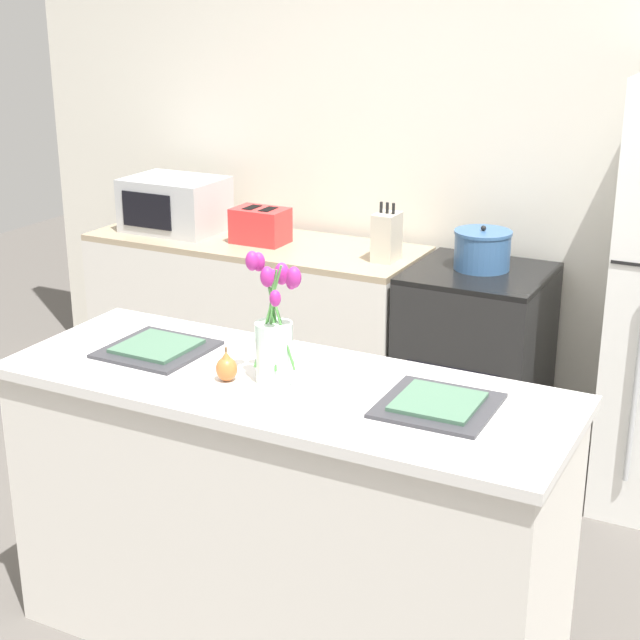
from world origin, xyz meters
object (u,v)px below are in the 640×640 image
at_px(microwave, 175,204).
at_px(knife_block, 387,237).
at_px(stove_range, 474,366).
at_px(flower_vase, 274,335).
at_px(plate_setting_right, 438,404).
at_px(pear_figurine, 227,367).
at_px(toaster, 260,225).
at_px(plate_setting_left, 157,348).
at_px(cooking_pot, 482,250).

distance_m(microwave, knife_block, 1.19).
relative_size(stove_range, knife_block, 3.36).
bearing_deg(stove_range, microwave, -179.98).
xyz_separation_m(stove_range, knife_block, (-0.44, -0.03, 0.57)).
relative_size(stove_range, flower_vase, 2.17).
bearing_deg(plate_setting_right, flower_vase, -174.79).
height_order(pear_figurine, microwave, microwave).
distance_m(toaster, microwave, 0.52).
height_order(pear_figurine, toaster, toaster).
xyz_separation_m(flower_vase, plate_setting_left, (-0.48, 0.05, -0.14)).
xyz_separation_m(plate_setting_left, toaster, (-0.52, 1.55, 0.03)).
bearing_deg(plate_setting_right, knife_block, 118.44).
xyz_separation_m(stove_range, cooking_pot, (-0.00, 0.03, 0.54)).
xyz_separation_m(plate_setting_left, microwave, (-1.03, 1.57, 0.07)).
bearing_deg(cooking_pot, plate_setting_left, -110.25).
bearing_deg(microwave, pear_figurine, -50.69).
bearing_deg(plate_setting_left, toaster, 108.41).
bearing_deg(microwave, toaster, -2.08).
bearing_deg(stove_range, knife_block, -175.45).
bearing_deg(toaster, microwave, 177.92).
bearing_deg(knife_block, plate_setting_right, -61.56).
height_order(plate_setting_left, microwave, microwave).
xyz_separation_m(flower_vase, cooking_pot, (0.11, 1.65, -0.12)).
xyz_separation_m(toaster, microwave, (-0.51, 0.02, 0.05)).
distance_m(flower_vase, plate_setting_right, 0.54).
xyz_separation_m(flower_vase, knife_block, (-0.32, 1.58, -0.09)).
bearing_deg(plate_setting_left, cooking_pot, 69.75).
bearing_deg(microwave, plate_setting_right, -37.82).
distance_m(stove_range, flower_vase, 1.75).
distance_m(flower_vase, microwave, 2.21).
bearing_deg(plate_setting_right, stove_range, 104.14).
height_order(flower_vase, cooking_pot, flower_vase).
xyz_separation_m(plate_setting_right, knife_block, (-0.83, 1.53, 0.05)).
distance_m(pear_figurine, microwave, 2.17).
distance_m(plate_setting_right, cooking_pot, 1.65).
bearing_deg(pear_figurine, cooking_pot, 81.70).
bearing_deg(plate_setting_right, cooking_pot, 103.98).
height_order(plate_setting_right, knife_block, knife_block).
xyz_separation_m(stove_range, plate_setting_right, (0.40, -1.57, 0.51)).
distance_m(pear_figurine, knife_block, 1.65).
bearing_deg(cooking_pot, toaster, -177.24).
xyz_separation_m(flower_vase, plate_setting_right, (0.51, 0.05, -0.14)).
height_order(pear_figurine, knife_block, knife_block).
distance_m(flower_vase, cooking_pot, 1.66).
relative_size(pear_figurine, plate_setting_left, 0.33).
height_order(flower_vase, microwave, flower_vase).
distance_m(cooking_pot, microwave, 1.62).
height_order(plate_setting_left, cooking_pot, cooking_pot).
height_order(pear_figurine, plate_setting_left, pear_figurine).
bearing_deg(cooking_pot, flower_vase, -93.97).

